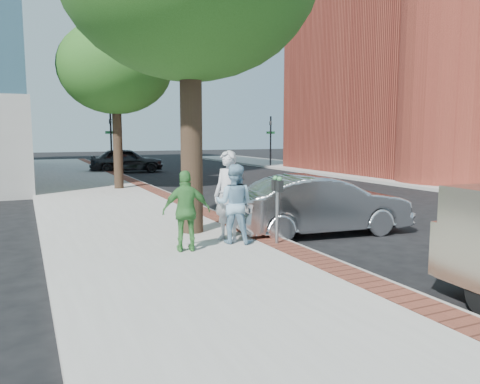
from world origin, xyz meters
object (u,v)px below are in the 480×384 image
person_gray (228,196)px  sedan_silver (320,205)px  person_officer (234,204)px  bg_car (127,160)px  person_green (186,211)px  parking_meter (277,196)px

person_gray → sedan_silver: bearing=68.1°
sedan_silver → person_officer: bearing=108.3°
person_officer → bg_car: (2.02, 21.74, -0.21)m
bg_car → person_green: bearing=178.9°
parking_meter → sedan_silver: size_ratio=0.33×
person_green → bg_car: bearing=-86.0°
person_gray → person_green: 1.27m
sedan_silver → bg_car: 21.20m
parking_meter → person_gray: 1.12m
parking_meter → person_green: person_green is taller
parking_meter → person_green: (-1.97, 0.22, -0.23)m
person_gray → sedan_silver: person_gray is taller
parking_meter → sedan_silver: parking_meter is taller
parking_meter → person_gray: size_ratio=0.73×
sedan_silver → bg_car: bearing=8.2°
sedan_silver → parking_meter: bearing=125.9°
person_gray → person_officer: bearing=-20.8°
person_officer → bg_car: bearing=-60.4°
parking_meter → bg_car: 22.26m
parking_meter → sedan_silver: (1.83, 1.03, -0.46)m
parking_meter → bg_car: (1.22, 22.23, -0.41)m
person_green → person_officer: bearing=-155.2°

